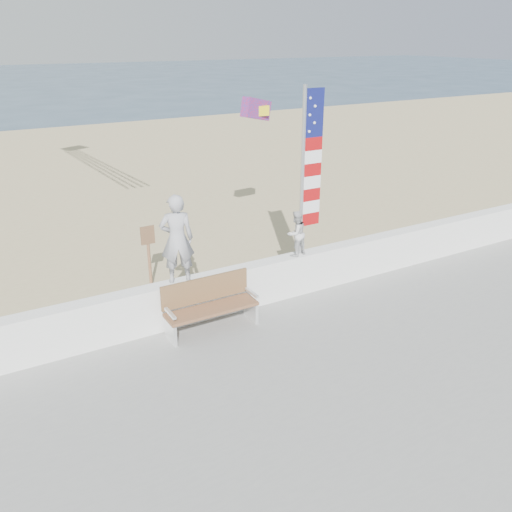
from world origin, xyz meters
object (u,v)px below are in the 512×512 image
object	(u,v)px
adult	(177,239)
flag	(308,166)
child	(296,233)
bench	(210,304)

from	to	relation	value
adult	flag	distance (m)	3.09
child	flag	bearing A→B (deg)	168.06
child	adult	bearing A→B (deg)	-11.87
child	flag	size ratio (longest dim) A/B	0.28
adult	bench	bearing A→B (deg)	148.29
adult	child	bearing A→B (deg)	-163.63
bench	flag	bearing A→B (deg)	10.30
child	flag	xyz separation A→B (m)	(0.24, -0.00, 1.42)
adult	bench	xyz separation A→B (m)	(0.41, -0.45, -1.25)
adult	bench	world-z (taller)	adult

